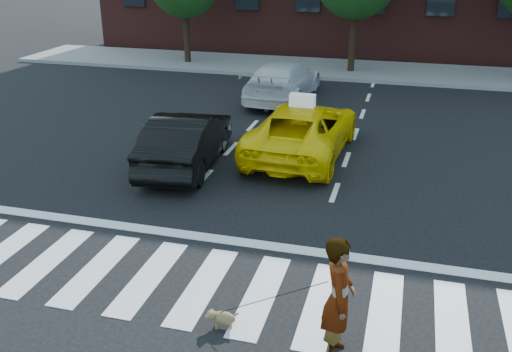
% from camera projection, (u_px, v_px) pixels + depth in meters
% --- Properties ---
extents(ground, '(120.00, 120.00, 0.00)m').
position_uv_depth(ground, '(203.00, 286.00, 9.59)').
color(ground, black).
rests_on(ground, ground).
extents(crosswalk, '(13.00, 2.40, 0.01)m').
position_uv_depth(crosswalk, '(203.00, 286.00, 9.59)').
color(crosswalk, silver).
rests_on(crosswalk, ground).
extents(stop_line, '(12.00, 0.30, 0.01)m').
position_uv_depth(stop_line, '(232.00, 241.00, 11.02)').
color(stop_line, silver).
rests_on(stop_line, ground).
extents(sidewalk_far, '(30.00, 4.00, 0.15)m').
position_uv_depth(sidewalk_far, '(340.00, 69.00, 25.14)').
color(sidewalk_far, slate).
rests_on(sidewalk_far, ground).
extents(taxi, '(2.55, 5.10, 1.39)m').
position_uv_depth(taxi, '(303.00, 129.00, 15.22)').
color(taxi, yellow).
rests_on(taxi, ground).
extents(black_sedan, '(1.89, 4.35, 1.39)m').
position_uv_depth(black_sedan, '(186.00, 140.00, 14.43)').
color(black_sedan, black).
rests_on(black_sedan, ground).
extents(white_suv, '(2.18, 4.91, 1.40)m').
position_uv_depth(white_suv, '(283.00, 80.00, 20.47)').
color(white_suv, silver).
rests_on(white_suv, ground).
extents(woman, '(0.51, 0.71, 1.84)m').
position_uv_depth(woman, '(338.00, 299.00, 7.68)').
color(woman, '#999999').
rests_on(woman, ground).
extents(dog, '(0.50, 0.29, 0.29)m').
position_uv_depth(dog, '(221.00, 317.00, 8.52)').
color(dog, '#896546').
rests_on(dog, ground).
extents(taxi_sign, '(0.66, 0.31, 0.32)m').
position_uv_depth(taxi_sign, '(302.00, 100.00, 14.71)').
color(taxi_sign, white).
rests_on(taxi_sign, taxi).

